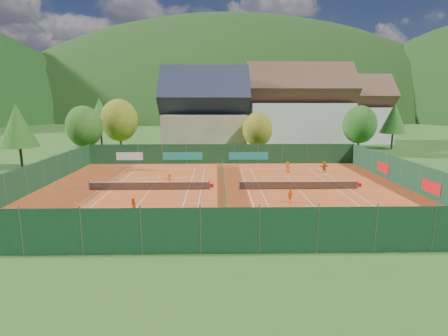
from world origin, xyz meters
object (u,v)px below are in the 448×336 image
(hotel_block_b, at_px, (351,113))
(player_right_far_b, at_px, (324,167))
(player_left_near, at_px, (76,211))
(player_left_mid, at_px, (133,205))
(player_right_far_a, at_px, (288,167))
(chalet, at_px, (205,116))
(ball_hopper, at_px, (361,215))
(hotel_block_a, at_px, (298,111))
(player_left_far, at_px, (170,179))
(player_right_near, at_px, (290,196))

(hotel_block_b, bearing_deg, player_right_far_b, -115.16)
(player_left_near, relative_size, player_right_far_b, 0.87)
(hotel_block_b, distance_m, player_left_mid, 64.38)
(hotel_block_b, relative_size, player_right_far_a, 11.81)
(chalet, height_order, ball_hopper, chalet)
(chalet, bearing_deg, player_right_far_b, -52.14)
(hotel_block_a, relative_size, player_left_near, 16.06)
(hotel_block_b, height_order, player_left_far, hotel_block_b)
(player_left_far, bearing_deg, hotel_block_a, -125.77)
(ball_hopper, distance_m, player_left_far, 20.86)
(player_left_mid, distance_m, player_right_near, 14.21)
(player_right_far_a, bearing_deg, hotel_block_a, -124.38)
(player_left_near, bearing_deg, chalet, 52.32)
(ball_hopper, bearing_deg, chalet, 108.48)
(player_left_near, relative_size, player_right_far_a, 0.92)
(player_left_far, xyz_separation_m, player_right_near, (12.17, -7.17, -0.05))
(player_left_mid, relative_size, player_right_far_b, 0.83)
(player_left_far, xyz_separation_m, player_right_far_a, (14.81, 6.99, 0.00))
(player_left_far, bearing_deg, hotel_block_b, -133.40)
(player_right_far_a, bearing_deg, hotel_block_b, -140.59)
(hotel_block_a, bearing_deg, player_left_near, -121.95)
(player_left_mid, distance_m, player_right_far_a, 23.64)
(player_right_near, bearing_deg, player_left_mid, 141.16)
(hotel_block_b, distance_m, player_right_far_b, 39.31)
(player_left_far, relative_size, player_right_far_b, 0.95)
(player_left_far, bearing_deg, player_right_near, 146.92)
(ball_hopper, xyz_separation_m, player_left_far, (-16.64, 12.57, 0.18))
(player_left_far, distance_m, player_right_far_b, 20.70)
(player_right_near, xyz_separation_m, player_right_far_b, (7.43, 13.82, 0.09))
(hotel_block_a, distance_m, ball_hopper, 47.22)
(ball_hopper, bearing_deg, player_right_near, 129.64)
(player_right_far_b, bearing_deg, chalet, -69.32)
(chalet, bearing_deg, ball_hopper, -71.52)
(hotel_block_b, bearing_deg, player_left_far, -130.82)
(chalet, height_order, player_right_far_a, chalet)
(player_left_near, height_order, player_right_far_a, player_right_far_a)
(player_left_mid, distance_m, player_right_far_b, 27.01)
(hotel_block_b, bearing_deg, player_left_near, -128.42)
(ball_hopper, height_order, player_right_far_a, player_right_far_a)
(chalet, distance_m, player_left_near, 40.66)
(chalet, distance_m, ball_hopper, 43.03)
(hotel_block_a, distance_m, player_right_far_b, 28.09)
(ball_hopper, xyz_separation_m, player_left_mid, (-18.43, 2.72, 0.09))
(chalet, xyz_separation_m, hotel_block_a, (19.00, 6.00, 0.76))
(player_left_mid, height_order, player_right_far_b, player_right_far_b)
(ball_hopper, relative_size, player_left_mid, 0.62)
(player_right_far_a, bearing_deg, ball_hopper, 76.23)
(hotel_block_b, xyz_separation_m, player_left_near, (-42.16, -53.16, -5.95))
(hotel_block_a, distance_m, hotel_block_b, 16.14)
(player_right_far_b, bearing_deg, hotel_block_a, -112.50)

